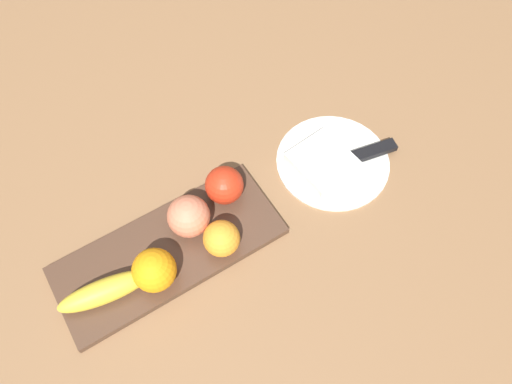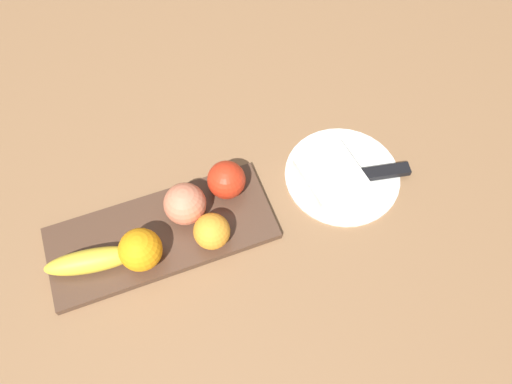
{
  "view_description": "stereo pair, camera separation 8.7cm",
  "coord_description": "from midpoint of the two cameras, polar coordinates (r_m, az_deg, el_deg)",
  "views": [
    {
      "loc": [
        0.05,
        0.39,
        0.8
      ],
      "look_at": [
        -0.18,
        0.02,
        0.04
      ],
      "focal_mm": 35.1,
      "sensor_mm": 36.0,
      "label": 1
    },
    {
      "loc": [
        -0.02,
        0.42,
        0.8
      ],
      "look_at": [
        -0.18,
        0.02,
        0.04
      ],
      "focal_mm": 35.1,
      "sensor_mm": 36.0,
      "label": 2
    }
  ],
  "objects": [
    {
      "name": "fruit_tray",
      "position": [
        0.88,
        -7.76,
        -4.88
      ],
      "size": [
        0.39,
        0.16,
        0.01
      ],
      "primitive_type": "cube",
      "color": "#4F3526",
      "rests_on": "ground_plane"
    },
    {
      "name": "folded_napkin",
      "position": [
        0.93,
        11.14,
        1.8
      ],
      "size": [
        0.11,
        0.12,
        0.02
      ],
      "primitive_type": "cube",
      "rotation": [
        0.0,
        0.0,
        0.1
      ],
      "color": "white",
      "rests_on": "dinner_plate"
    },
    {
      "name": "peach",
      "position": [
        0.86,
        -5.32,
        -1.39
      ],
      "size": [
        0.07,
        0.07,
        0.07
      ],
      "primitive_type": "sphere",
      "color": "#DC7B5B",
      "rests_on": "fruit_tray"
    },
    {
      "name": "orange_near_banana",
      "position": [
        0.83,
        -10.12,
        -6.77
      ],
      "size": [
        0.07,
        0.07,
        0.07
      ],
      "primitive_type": "sphere",
      "color": "orange",
      "rests_on": "fruit_tray"
    },
    {
      "name": "orange_near_apple",
      "position": [
        0.83,
        -2.1,
        -4.77
      ],
      "size": [
        0.06,
        0.06,
        0.06
      ],
      "primitive_type": "sphere",
      "color": "orange",
      "rests_on": "fruit_tray"
    },
    {
      "name": "knife",
      "position": [
        0.96,
        16.22,
        1.85
      ],
      "size": [
        0.18,
        0.06,
        0.01
      ],
      "rotation": [
        0.0,
        0.0,
        -0.19
      ],
      "color": "silver",
      "rests_on": "dinner_plate"
    },
    {
      "name": "banana",
      "position": [
        0.86,
        -15.56,
        -7.85
      ],
      "size": [
        0.16,
        0.06,
        0.04
      ],
      "primitive_type": "ellipsoid",
      "rotation": [
        0.0,
        0.0,
        2.99
      ],
      "color": "yellow",
      "rests_on": "fruit_tray"
    },
    {
      "name": "ground_plane",
      "position": [
        0.9,
        -8.22,
        -4.22
      ],
      "size": [
        2.4,
        2.4,
        0.0
      ],
      "primitive_type": "plane",
      "color": "olive"
    },
    {
      "name": "dinner_plate",
      "position": [
        0.96,
        12.39,
        1.74
      ],
      "size": [
        0.22,
        0.22,
        0.01
      ],
      "primitive_type": "cylinder",
      "color": "white",
      "rests_on": "ground_plane"
    },
    {
      "name": "apple",
      "position": [
        0.88,
        -0.57,
        1.14
      ],
      "size": [
        0.07,
        0.07,
        0.07
      ],
      "primitive_type": "sphere",
      "color": "red",
      "rests_on": "fruit_tray"
    }
  ]
}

